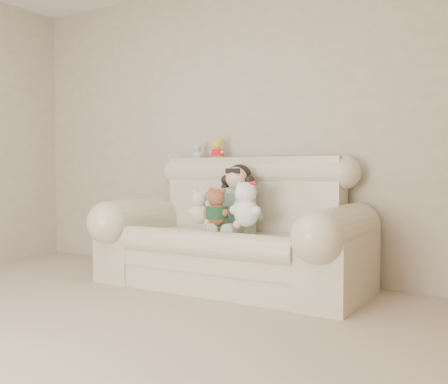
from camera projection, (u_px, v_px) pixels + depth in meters
wall_back at (228, 127)px, 4.60m from camera, size 4.50×0.00×4.50m
sofa at (231, 222)px, 4.03m from camera, size 2.10×0.95×1.03m
seated_child at (237, 198)px, 4.08m from camera, size 0.39×0.45×0.56m
brown_teddy at (217, 203)px, 3.90m from camera, size 0.23×0.18×0.34m
white_cat at (246, 199)px, 3.83m from camera, size 0.29×0.25×0.40m
cream_teddy at (200, 204)px, 4.03m from camera, size 0.23×0.21×0.31m
yellow_mini_bear at (218, 147)px, 4.48m from camera, size 0.15×0.13×0.21m
grey_mini_plush at (198, 150)px, 4.57m from camera, size 0.13×0.11×0.16m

